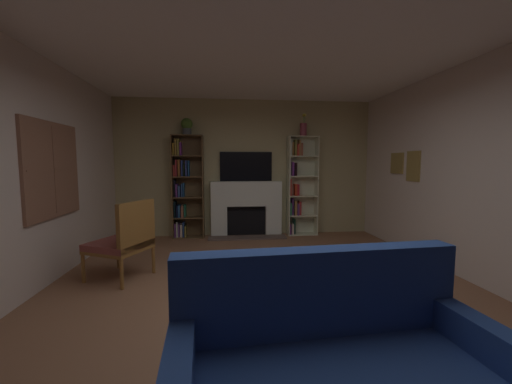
{
  "coord_description": "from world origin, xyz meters",
  "views": [
    {
      "loc": [
        -0.46,
        -3.03,
        1.48
      ],
      "look_at": [
        0.0,
        1.31,
        1.07
      ],
      "focal_mm": 21.57,
      "sensor_mm": 36.0,
      "label": 1
    }
  ],
  "objects_px": {
    "fireplace": "(246,207)",
    "bookshelf_right": "(299,185)",
    "tv": "(246,167)",
    "coffee_table": "(293,292)",
    "potted_plant": "(187,126)",
    "vase_with_flowers": "(303,128)",
    "couch": "(337,381)",
    "bookshelf_left": "(185,188)",
    "armchair": "(124,240)"
  },
  "relations": [
    {
      "from": "bookshelf_left",
      "to": "coffee_table",
      "type": "height_order",
      "value": "bookshelf_left"
    },
    {
      "from": "fireplace",
      "to": "coffee_table",
      "type": "bearing_deg",
      "value": -87.74
    },
    {
      "from": "bookshelf_left",
      "to": "potted_plant",
      "type": "relative_size",
      "value": 6.22
    },
    {
      "from": "coffee_table",
      "to": "vase_with_flowers",
      "type": "bearing_deg",
      "value": 74.23
    },
    {
      "from": "fireplace",
      "to": "potted_plant",
      "type": "distance_m",
      "value": 1.99
    },
    {
      "from": "tv",
      "to": "coffee_table",
      "type": "height_order",
      "value": "tv"
    },
    {
      "from": "fireplace",
      "to": "vase_with_flowers",
      "type": "relative_size",
      "value": 3.43
    },
    {
      "from": "bookshelf_left",
      "to": "coffee_table",
      "type": "bearing_deg",
      "value": -69.3
    },
    {
      "from": "coffee_table",
      "to": "couch",
      "type": "bearing_deg",
      "value": -90.2
    },
    {
      "from": "couch",
      "to": "potted_plant",
      "type": "bearing_deg",
      "value": 105.58
    },
    {
      "from": "fireplace",
      "to": "bookshelf_left",
      "type": "distance_m",
      "value": 1.29
    },
    {
      "from": "couch",
      "to": "fireplace",
      "type": "bearing_deg",
      "value": 91.71
    },
    {
      "from": "potted_plant",
      "to": "vase_with_flowers",
      "type": "bearing_deg",
      "value": -0.02
    },
    {
      "from": "vase_with_flowers",
      "to": "coffee_table",
      "type": "xyz_separation_m",
      "value": [
        -1.01,
        -3.59,
        -1.83
      ]
    },
    {
      "from": "bookshelf_left",
      "to": "couch",
      "type": "xyz_separation_m",
      "value": [
        1.37,
        -4.69,
        -0.69
      ]
    },
    {
      "from": "bookshelf_right",
      "to": "couch",
      "type": "relative_size",
      "value": 1.1
    },
    {
      "from": "potted_plant",
      "to": "couch",
      "type": "height_order",
      "value": "potted_plant"
    },
    {
      "from": "tv",
      "to": "potted_plant",
      "type": "bearing_deg",
      "value": -174.08
    },
    {
      "from": "bookshelf_left",
      "to": "vase_with_flowers",
      "type": "relative_size",
      "value": 4.54
    },
    {
      "from": "bookshelf_right",
      "to": "vase_with_flowers",
      "type": "xyz_separation_m",
      "value": [
        0.07,
        -0.05,
        1.16
      ]
    },
    {
      "from": "tv",
      "to": "coffee_table",
      "type": "relative_size",
      "value": 1.07
    },
    {
      "from": "bookshelf_right",
      "to": "couch",
      "type": "distance_m",
      "value": 4.84
    },
    {
      "from": "bookshelf_right",
      "to": "coffee_table",
      "type": "distance_m",
      "value": 3.82
    },
    {
      "from": "potted_plant",
      "to": "tv",
      "type": "bearing_deg",
      "value": 5.92
    },
    {
      "from": "armchair",
      "to": "coffee_table",
      "type": "distance_m",
      "value": 2.36
    },
    {
      "from": "potted_plant",
      "to": "couch",
      "type": "relative_size",
      "value": 0.18
    },
    {
      "from": "potted_plant",
      "to": "coffee_table",
      "type": "height_order",
      "value": "potted_plant"
    },
    {
      "from": "fireplace",
      "to": "tv",
      "type": "distance_m",
      "value": 0.83
    },
    {
      "from": "fireplace",
      "to": "vase_with_flowers",
      "type": "bearing_deg",
      "value": -1.9
    },
    {
      "from": "bookshelf_left",
      "to": "fireplace",
      "type": "bearing_deg",
      "value": -0.05
    },
    {
      "from": "bookshelf_right",
      "to": "armchair",
      "type": "relative_size",
      "value": 2.01
    },
    {
      "from": "fireplace",
      "to": "tv",
      "type": "xyz_separation_m",
      "value": [
        0.0,
        0.08,
        0.82
      ]
    },
    {
      "from": "fireplace",
      "to": "bookshelf_left",
      "type": "relative_size",
      "value": 0.76
    },
    {
      "from": "vase_with_flowers",
      "to": "coffee_table",
      "type": "relative_size",
      "value": 0.45
    },
    {
      "from": "bookshelf_right",
      "to": "potted_plant",
      "type": "height_order",
      "value": "potted_plant"
    },
    {
      "from": "tv",
      "to": "potted_plant",
      "type": "xyz_separation_m",
      "value": [
        -1.16,
        -0.12,
        0.79
      ]
    },
    {
      "from": "bookshelf_left",
      "to": "coffee_table",
      "type": "xyz_separation_m",
      "value": [
        1.37,
        -3.63,
        -0.64
      ]
    },
    {
      "from": "bookshelf_left",
      "to": "bookshelf_right",
      "type": "height_order",
      "value": "same"
    },
    {
      "from": "fireplace",
      "to": "tv",
      "type": "relative_size",
      "value": 1.45
    },
    {
      "from": "armchair",
      "to": "couch",
      "type": "bearing_deg",
      "value": -53.09
    },
    {
      "from": "fireplace",
      "to": "couch",
      "type": "distance_m",
      "value": 4.7
    },
    {
      "from": "tv",
      "to": "armchair",
      "type": "bearing_deg",
      "value": -127.1
    },
    {
      "from": "fireplace",
      "to": "bookshelf_left",
      "type": "bearing_deg",
      "value": 179.95
    },
    {
      "from": "bookshelf_left",
      "to": "bookshelf_right",
      "type": "distance_m",
      "value": 2.32
    },
    {
      "from": "fireplace",
      "to": "bookshelf_right",
      "type": "xyz_separation_m",
      "value": [
        1.09,
        0.01,
        0.44
      ]
    },
    {
      "from": "fireplace",
      "to": "couch",
      "type": "height_order",
      "value": "fireplace"
    },
    {
      "from": "couch",
      "to": "coffee_table",
      "type": "distance_m",
      "value": 1.06
    },
    {
      "from": "vase_with_flowers",
      "to": "potted_plant",
      "type": "bearing_deg",
      "value": 179.98
    },
    {
      "from": "fireplace",
      "to": "bookshelf_right",
      "type": "bearing_deg",
      "value": 0.44
    },
    {
      "from": "potted_plant",
      "to": "armchair",
      "type": "relative_size",
      "value": 0.32
    }
  ]
}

